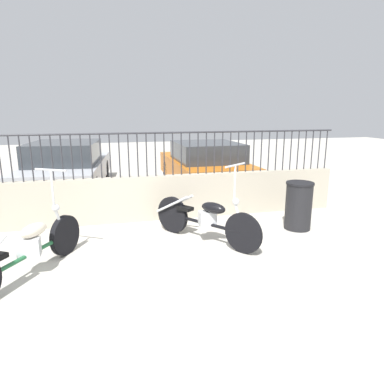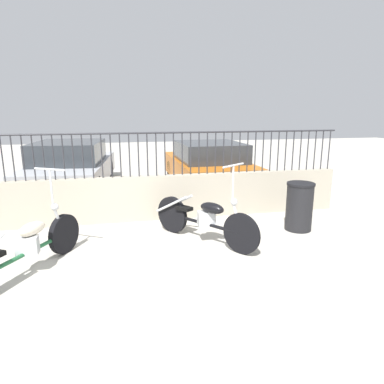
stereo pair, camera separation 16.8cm
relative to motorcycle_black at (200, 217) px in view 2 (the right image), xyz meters
name	(u,v)px [view 2 (the right image)]	position (x,y,z in m)	size (l,w,h in m)	color
ground_plane	(168,280)	(-0.74, -1.29, -0.42)	(40.00, 40.00, 0.00)	#B7B2A5
low_wall	(149,198)	(-0.74, 1.34, 0.04)	(8.15, 0.18, 0.91)	#B2A893
fence_railing	(147,148)	(-0.74, 1.34, 1.05)	(8.15, 0.04, 0.86)	#2D2D33
motorcycle_black	(200,217)	(0.00, 0.00, 0.00)	(1.37, 1.79, 1.39)	black
motorcycle_green	(17,253)	(-2.65, -0.84, -0.04)	(1.26, 2.00, 1.38)	black
trash_bin	(299,206)	(1.93, 0.14, 0.03)	(0.51, 0.51, 0.89)	black
car_silver	(71,166)	(-2.56, 4.39, 0.26)	(2.27, 4.58, 1.37)	black
car_orange	(208,166)	(1.16, 3.78, 0.25)	(1.88, 4.12, 1.32)	black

